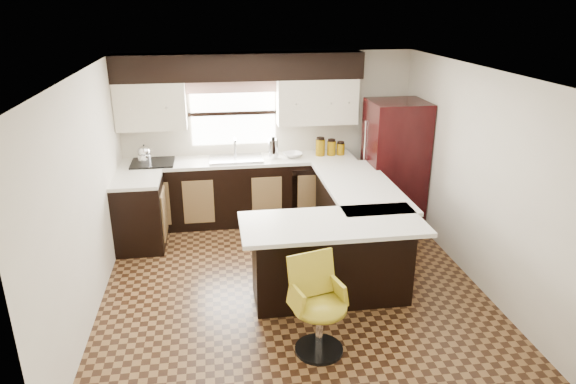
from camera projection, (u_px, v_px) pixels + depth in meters
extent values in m
plane|color=#49301A|center=(291.00, 283.00, 5.92)|extent=(4.40, 4.40, 0.00)
plane|color=silver|center=(292.00, 72.00, 5.07)|extent=(4.40, 4.40, 0.00)
plane|color=beige|center=(268.00, 135.00, 7.53)|extent=(4.40, 0.00, 4.40)
plane|color=beige|center=(342.00, 295.00, 3.46)|extent=(4.40, 0.00, 4.40)
plane|color=beige|center=(87.00, 196.00, 5.20)|extent=(0.00, 4.40, 4.40)
plane|color=beige|center=(475.00, 176.00, 5.79)|extent=(0.00, 4.40, 4.40)
cube|color=black|center=(241.00, 192.00, 7.45)|extent=(3.30, 0.60, 0.90)
cube|color=black|center=(140.00, 215.00, 6.66)|extent=(0.60, 0.70, 0.90)
cube|color=silver|center=(240.00, 161.00, 7.29)|extent=(3.30, 0.60, 0.04)
cube|color=silver|center=(136.00, 180.00, 6.50)|extent=(0.60, 0.70, 0.04)
cube|color=black|center=(239.00, 67.00, 6.95)|extent=(3.40, 0.35, 0.36)
cube|color=beige|center=(151.00, 106.00, 6.96)|extent=(0.94, 0.35, 0.64)
cube|color=beige|center=(317.00, 101.00, 7.28)|extent=(1.14, 0.35, 0.64)
cube|color=white|center=(233.00, 113.00, 7.32)|extent=(1.20, 0.02, 0.90)
cube|color=#D19B93|center=(232.00, 86.00, 7.15)|extent=(1.30, 0.06, 0.18)
cube|color=#B2B2B7|center=(236.00, 159.00, 7.25)|extent=(0.75, 0.45, 0.03)
cube|color=black|center=(312.00, 196.00, 7.34)|extent=(0.58, 0.03, 0.78)
cube|color=black|center=(153.00, 163.00, 7.09)|extent=(0.58, 0.50, 0.02)
cube|color=black|center=(354.00, 221.00, 6.46)|extent=(0.60, 1.95, 0.90)
cube|color=black|center=(331.00, 261.00, 5.49)|extent=(1.65, 0.60, 0.90)
cube|color=silver|center=(360.00, 186.00, 6.30)|extent=(0.84, 1.95, 0.04)
cube|color=silver|center=(333.00, 224.00, 5.23)|extent=(1.89, 0.84, 0.04)
cube|color=black|center=(394.00, 164.00, 7.22)|extent=(0.77, 0.74, 1.79)
cylinder|color=silver|center=(273.00, 149.00, 7.30)|extent=(0.14, 0.14, 0.27)
imported|color=white|center=(293.00, 155.00, 7.37)|extent=(0.33, 0.33, 0.06)
cylinder|color=#815D04|center=(320.00, 147.00, 7.42)|extent=(0.14, 0.14, 0.24)
cylinder|color=#815D04|center=(331.00, 148.00, 7.45)|extent=(0.13, 0.13, 0.21)
cylinder|color=#815D04|center=(341.00, 149.00, 7.47)|extent=(0.12, 0.12, 0.17)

